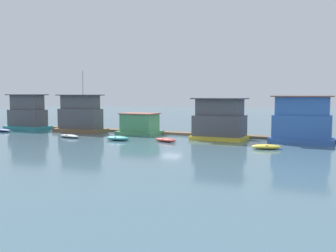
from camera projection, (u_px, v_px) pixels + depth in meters
ground_plane at (171, 137)px, 46.83m from camera, size 200.00×200.00×0.00m
dock_walkway at (180, 133)px, 49.30m from camera, size 59.60×1.78×0.30m
houseboat_teal at (27, 114)px, 56.25m from camera, size 6.54×3.53×5.27m
houseboat_brown at (80, 116)px, 52.28m from camera, size 7.20×3.45×8.54m
houseboat_green at (140, 124)px, 49.19m from camera, size 5.22×4.07×2.82m
houseboat_yellow at (220, 120)px, 43.67m from camera, size 6.17×4.18×4.84m
houseboat_blue at (302, 122)px, 40.47m from camera, size 6.68×3.70×5.12m
dinghy_navy at (0, 130)px, 52.77m from camera, size 3.92×1.33×0.43m
dinghy_grey at (69, 136)px, 45.61m from camera, size 3.43×1.73×0.39m
dinghy_teal at (118, 138)px, 42.92m from camera, size 3.01×1.49×0.50m
dinghy_red at (166, 140)px, 41.66m from camera, size 3.14×1.98×0.42m
dinghy_yellow at (266, 147)px, 36.12m from camera, size 3.06×1.99×0.45m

